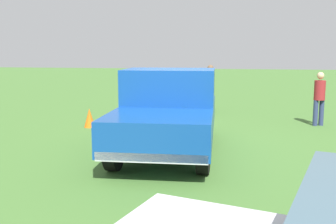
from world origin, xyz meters
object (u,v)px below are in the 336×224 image
pickup_truck (169,109)px  person_bystander (210,85)px  traffic_cone (90,118)px  person_visitor (319,96)px

pickup_truck → person_bystander: pickup_truck is taller
person_bystander → traffic_cone: 4.91m
person_bystander → traffic_cone: (3.61, -3.26, -0.68)m
person_bystander → traffic_cone: person_bystander is taller
pickup_truck → person_visitor: bearing=132.0°
person_bystander → person_visitor: person_bystander is taller
person_bystander → person_visitor: bearing=-31.0°
pickup_truck → person_bystander: 6.04m
traffic_cone → person_bystander: bearing=137.9°
traffic_cone → person_visitor: bearing=101.8°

